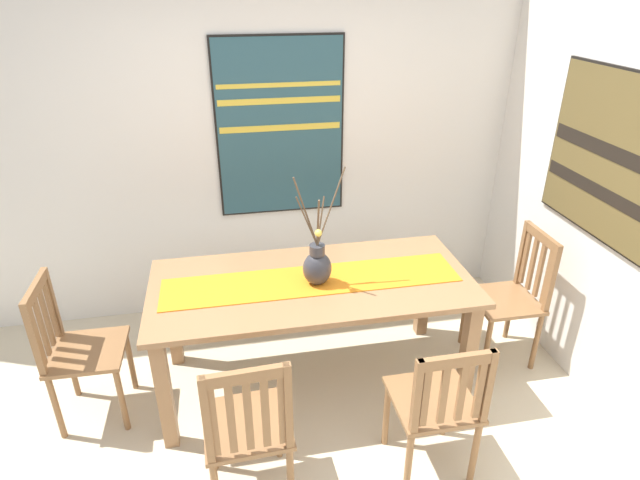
{
  "coord_description": "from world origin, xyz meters",
  "views": [
    {
      "loc": [
        -0.4,
        -1.97,
        2.44
      ],
      "look_at": [
        0.14,
        0.85,
        1.0
      ],
      "focal_mm": 29.6,
      "sensor_mm": 36.0,
      "label": 1
    }
  ],
  "objects_px": {
    "chair_3": "(248,427)",
    "painting_on_back_wall": "(280,128)",
    "painting_on_side_wall": "(609,156)",
    "chair_2": "(76,348)",
    "chair_0": "(513,295)",
    "chair_1": "(437,404)",
    "centerpiece_vase": "(317,265)",
    "dining_table": "(312,296)"
  },
  "relations": [
    {
      "from": "chair_3",
      "to": "chair_0",
      "type": "bearing_deg",
      "value": 24.49
    },
    {
      "from": "chair_3",
      "to": "painting_on_back_wall",
      "type": "xyz_separation_m",
      "value": [
        0.42,
        1.88,
        0.95
      ]
    },
    {
      "from": "centerpiece_vase",
      "to": "painting_on_side_wall",
      "type": "distance_m",
      "value": 1.8
    },
    {
      "from": "chair_0",
      "to": "chair_3",
      "type": "distance_m",
      "value": 2.04
    },
    {
      "from": "centerpiece_vase",
      "to": "chair_1",
      "type": "xyz_separation_m",
      "value": [
        0.47,
        -0.81,
        -0.42
      ]
    },
    {
      "from": "chair_2",
      "to": "painting_on_back_wall",
      "type": "height_order",
      "value": "painting_on_back_wall"
    },
    {
      "from": "painting_on_back_wall",
      "to": "painting_on_side_wall",
      "type": "bearing_deg",
      "value": -34.26
    },
    {
      "from": "chair_1",
      "to": "centerpiece_vase",
      "type": "bearing_deg",
      "value": 120.31
    },
    {
      "from": "chair_0",
      "to": "chair_3",
      "type": "relative_size",
      "value": 1.0
    },
    {
      "from": "dining_table",
      "to": "chair_2",
      "type": "relative_size",
      "value": 2.08
    },
    {
      "from": "chair_0",
      "to": "chair_1",
      "type": "distance_m",
      "value": 1.24
    },
    {
      "from": "dining_table",
      "to": "chair_1",
      "type": "height_order",
      "value": "chair_1"
    },
    {
      "from": "chair_2",
      "to": "chair_3",
      "type": "distance_m",
      "value": 1.24
    },
    {
      "from": "chair_1",
      "to": "painting_on_side_wall",
      "type": "height_order",
      "value": "painting_on_side_wall"
    },
    {
      "from": "chair_0",
      "to": "painting_on_back_wall",
      "type": "relative_size",
      "value": 0.74
    },
    {
      "from": "chair_0",
      "to": "dining_table",
      "type": "bearing_deg",
      "value": -179.63
    },
    {
      "from": "chair_0",
      "to": "painting_on_side_wall",
      "type": "bearing_deg",
      "value": -27.36
    },
    {
      "from": "chair_2",
      "to": "chair_3",
      "type": "relative_size",
      "value": 0.98
    },
    {
      "from": "painting_on_side_wall",
      "to": "chair_3",
      "type": "bearing_deg",
      "value": -162.79
    },
    {
      "from": "chair_2",
      "to": "chair_3",
      "type": "bearing_deg",
      "value": -40.66
    },
    {
      "from": "centerpiece_vase",
      "to": "chair_2",
      "type": "relative_size",
      "value": 0.75
    },
    {
      "from": "chair_1",
      "to": "chair_3",
      "type": "xyz_separation_m",
      "value": [
        -0.96,
        0.01,
        0.02
      ]
    },
    {
      "from": "centerpiece_vase",
      "to": "chair_0",
      "type": "xyz_separation_m",
      "value": [
        1.37,
        0.05,
        -0.41
      ]
    },
    {
      "from": "painting_on_back_wall",
      "to": "chair_1",
      "type": "bearing_deg",
      "value": -74.09
    },
    {
      "from": "centerpiece_vase",
      "to": "painting_on_back_wall",
      "type": "xyz_separation_m",
      "value": [
        -0.07,
        1.08,
        0.55
      ]
    },
    {
      "from": "chair_2",
      "to": "chair_3",
      "type": "xyz_separation_m",
      "value": [
        0.94,
        -0.81,
        0.01
      ]
    },
    {
      "from": "chair_3",
      "to": "painting_on_back_wall",
      "type": "distance_m",
      "value": 2.14
    },
    {
      "from": "chair_0",
      "to": "chair_1",
      "type": "height_order",
      "value": "chair_0"
    },
    {
      "from": "centerpiece_vase",
      "to": "chair_2",
      "type": "bearing_deg",
      "value": 179.45
    },
    {
      "from": "dining_table",
      "to": "painting_on_back_wall",
      "type": "relative_size",
      "value": 1.52
    },
    {
      "from": "chair_3",
      "to": "painting_on_side_wall",
      "type": "height_order",
      "value": "painting_on_side_wall"
    },
    {
      "from": "chair_1",
      "to": "chair_0",
      "type": "bearing_deg",
      "value": 43.67
    },
    {
      "from": "chair_0",
      "to": "chair_3",
      "type": "xyz_separation_m",
      "value": [
        -1.86,
        -0.85,
        0.01
      ]
    },
    {
      "from": "chair_2",
      "to": "painting_on_back_wall",
      "type": "xyz_separation_m",
      "value": [
        1.37,
        1.07,
        0.96
      ]
    },
    {
      "from": "chair_3",
      "to": "painting_on_side_wall",
      "type": "xyz_separation_m",
      "value": [
        2.19,
        0.68,
        1.0
      ]
    },
    {
      "from": "chair_0",
      "to": "centerpiece_vase",
      "type": "bearing_deg",
      "value": -177.89
    },
    {
      "from": "painting_on_back_wall",
      "to": "chair_2",
      "type": "bearing_deg",
      "value": -142.04
    },
    {
      "from": "centerpiece_vase",
      "to": "dining_table",
      "type": "bearing_deg",
      "value": 120.86
    },
    {
      "from": "centerpiece_vase",
      "to": "painting_on_side_wall",
      "type": "xyz_separation_m",
      "value": [
        1.69,
        -0.12,
        0.6
      ]
    },
    {
      "from": "dining_table",
      "to": "chair_2",
      "type": "distance_m",
      "value": 1.42
    },
    {
      "from": "chair_1",
      "to": "painting_on_back_wall",
      "type": "height_order",
      "value": "painting_on_back_wall"
    },
    {
      "from": "painting_on_side_wall",
      "to": "chair_2",
      "type": "bearing_deg",
      "value": 177.57
    }
  ]
}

